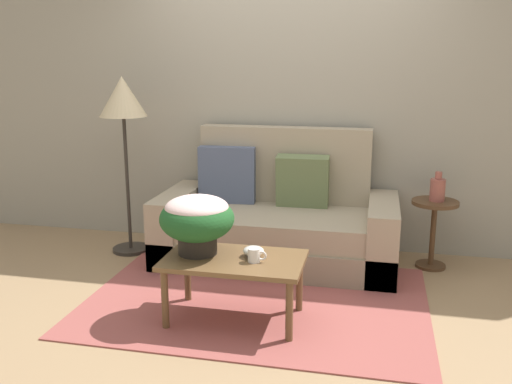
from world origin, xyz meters
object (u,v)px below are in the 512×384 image
object	(u,v)px
coffee_table	(234,266)
side_table	(434,222)
potted_plant	(197,218)
coffee_mug	(255,255)
snack_bowl	(253,251)
couch	(277,223)
floor_lamp	(123,107)
table_vase	(438,189)

from	to	relation	value
coffee_table	side_table	xyz separation A→B (m)	(1.31, 1.24, 0.01)
potted_plant	coffee_mug	size ratio (longest dim) A/B	4.02
coffee_mug	snack_bowl	distance (m)	0.09
coffee_mug	snack_bowl	world-z (taller)	coffee_mug
couch	floor_lamp	distance (m)	1.59
coffee_table	side_table	world-z (taller)	side_table
side_table	couch	bearing A→B (deg)	-175.81
table_vase	snack_bowl	bearing A→B (deg)	-135.49
floor_lamp	potted_plant	bearing A→B (deg)	-47.33
potted_plant	coffee_mug	xyz separation A→B (m)	(0.39, -0.07, -0.19)
coffee_mug	snack_bowl	bearing A→B (deg)	106.71
coffee_mug	table_vase	size ratio (longest dim) A/B	0.51
coffee_table	table_vase	world-z (taller)	table_vase
couch	coffee_mug	world-z (taller)	couch
side_table	potted_plant	world-z (taller)	potted_plant
side_table	potted_plant	distance (m)	1.99
floor_lamp	coffee_mug	bearing A→B (deg)	-39.56
side_table	floor_lamp	distance (m)	2.67
coffee_mug	table_vase	bearing A→B (deg)	47.21
coffee_table	snack_bowl	xyz separation A→B (m)	(0.11, 0.05, 0.09)
couch	floor_lamp	xyz separation A→B (m)	(-1.28, -0.06, 0.93)
couch	snack_bowl	xyz separation A→B (m)	(0.04, -1.09, 0.14)
coffee_mug	floor_lamp	bearing A→B (deg)	140.44
floor_lamp	coffee_mug	size ratio (longest dim) A/B	12.61
side_table	snack_bowl	world-z (taller)	side_table
side_table	floor_lamp	world-z (taller)	floor_lamp
couch	table_vase	world-z (taller)	couch
side_table	coffee_mug	size ratio (longest dim) A/B	4.65
coffee_mug	side_table	bearing A→B (deg)	47.44
couch	table_vase	bearing A→B (deg)	4.16
floor_lamp	snack_bowl	size ratio (longest dim) A/B	11.26
floor_lamp	table_vase	size ratio (longest dim) A/B	6.44
couch	table_vase	xyz separation A→B (m)	(1.25, 0.09, 0.33)
floor_lamp	table_vase	world-z (taller)	floor_lamp
coffee_table	coffee_mug	world-z (taller)	coffee_mug
couch	coffee_mug	distance (m)	1.19
potted_plant	coffee_mug	distance (m)	0.44
side_table	potted_plant	bearing A→B (deg)	-142.40
table_vase	side_table	bearing A→B (deg)	179.91
floor_lamp	snack_bowl	bearing A→B (deg)	-37.80
floor_lamp	potted_plant	distance (m)	1.54
potted_plant	table_vase	xyz separation A→B (m)	(1.57, 1.20, -0.01)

